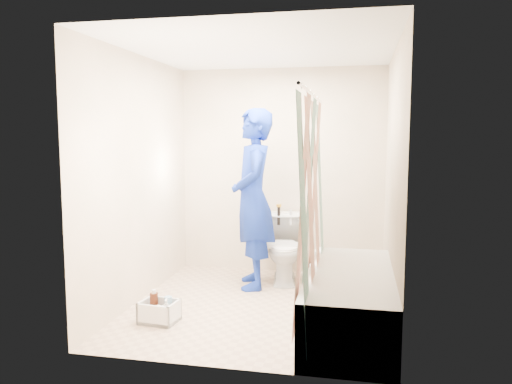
% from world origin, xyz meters
% --- Properties ---
extents(floor, '(2.60, 2.60, 0.00)m').
position_xyz_m(floor, '(0.00, 0.00, 0.00)').
color(floor, tan).
rests_on(floor, ground).
extents(ceiling, '(2.40, 2.60, 0.02)m').
position_xyz_m(ceiling, '(0.00, 0.00, 2.40)').
color(ceiling, white).
rests_on(ceiling, wall_back).
extents(wall_back, '(2.40, 0.02, 2.40)m').
position_xyz_m(wall_back, '(0.00, 1.30, 1.20)').
color(wall_back, beige).
rests_on(wall_back, ground).
extents(wall_front, '(2.40, 0.02, 2.40)m').
position_xyz_m(wall_front, '(0.00, -1.30, 1.20)').
color(wall_front, beige).
rests_on(wall_front, ground).
extents(wall_left, '(0.02, 2.60, 2.40)m').
position_xyz_m(wall_left, '(-1.20, 0.00, 1.20)').
color(wall_left, beige).
rests_on(wall_left, ground).
extents(wall_right, '(0.02, 2.60, 2.40)m').
position_xyz_m(wall_right, '(1.20, 0.00, 1.20)').
color(wall_right, beige).
rests_on(wall_right, ground).
extents(bathtub, '(0.70, 1.75, 0.50)m').
position_xyz_m(bathtub, '(0.85, -0.43, 0.27)').
color(bathtub, white).
rests_on(bathtub, ground).
extents(curtain_rod, '(0.02, 1.90, 0.02)m').
position_xyz_m(curtain_rod, '(0.52, -0.43, 1.95)').
color(curtain_rod, silver).
rests_on(curtain_rod, wall_back).
extents(shower_curtain, '(0.06, 1.75, 1.80)m').
position_xyz_m(shower_curtain, '(0.52, -0.43, 1.02)').
color(shower_curtain, white).
rests_on(shower_curtain, curtain_rod).
extents(toilet, '(0.51, 0.77, 0.74)m').
position_xyz_m(toilet, '(0.12, 0.89, 0.37)').
color(toilet, white).
rests_on(toilet, ground).
extents(tank_lid, '(0.47, 0.26, 0.03)m').
position_xyz_m(tank_lid, '(0.13, 0.78, 0.43)').
color(tank_lid, white).
rests_on(tank_lid, toilet).
extents(tank_internals, '(0.18, 0.06, 0.24)m').
position_xyz_m(tank_internals, '(0.05, 1.08, 0.73)').
color(tank_internals, black).
rests_on(tank_internals, toilet).
extents(plumber, '(0.63, 0.80, 1.91)m').
position_xyz_m(plumber, '(-0.19, 0.62, 0.95)').
color(plumber, '#101CA8').
rests_on(plumber, ground).
extents(cleaning_caddy, '(0.34, 0.28, 0.24)m').
position_xyz_m(cleaning_caddy, '(-0.77, -0.57, 0.09)').
color(cleaning_caddy, silver).
rests_on(cleaning_caddy, ground).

